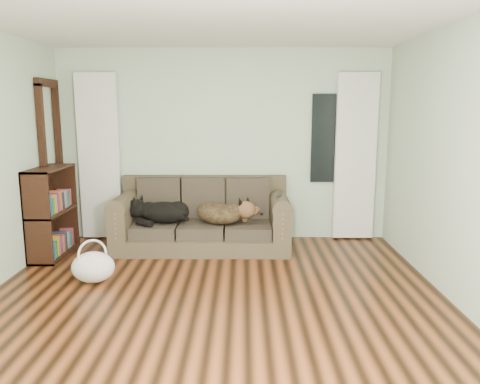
{
  "coord_description": "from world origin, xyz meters",
  "views": [
    {
      "loc": [
        0.28,
        -3.94,
        1.81
      ],
      "look_at": [
        0.23,
        1.6,
        0.81
      ],
      "focal_mm": 35.0,
      "sensor_mm": 36.0,
      "label": 1
    }
  ],
  "objects_px": {
    "dog_shepherd": "(222,213)",
    "bookshelf": "(52,216)",
    "dog_black_lab": "(162,213)",
    "tote_bag": "(93,267)",
    "sofa": "(202,214)"
  },
  "relations": [
    {
      "from": "dog_shepherd",
      "to": "bookshelf",
      "type": "bearing_deg",
      "value": 36.47
    },
    {
      "from": "dog_black_lab",
      "to": "dog_shepherd",
      "type": "distance_m",
      "value": 0.79
    },
    {
      "from": "dog_shepherd",
      "to": "tote_bag",
      "type": "xyz_separation_m",
      "value": [
        -1.31,
        -1.17,
        -0.33
      ]
    },
    {
      "from": "dog_shepherd",
      "to": "tote_bag",
      "type": "bearing_deg",
      "value": 71.71
    },
    {
      "from": "sofa",
      "to": "dog_shepherd",
      "type": "relative_size",
      "value": 3.49
    },
    {
      "from": "sofa",
      "to": "bookshelf",
      "type": "xyz_separation_m",
      "value": [
        -1.83,
        -0.31,
        0.05
      ]
    },
    {
      "from": "tote_bag",
      "to": "sofa",
      "type": "bearing_deg",
      "value": 49.88
    },
    {
      "from": "tote_bag",
      "to": "bookshelf",
      "type": "height_order",
      "value": "bookshelf"
    },
    {
      "from": "sofa",
      "to": "tote_bag",
      "type": "relative_size",
      "value": 4.96
    },
    {
      "from": "sofa",
      "to": "tote_bag",
      "type": "height_order",
      "value": "sofa"
    },
    {
      "from": "dog_black_lab",
      "to": "sofa",
      "type": "bearing_deg",
      "value": 14.72
    },
    {
      "from": "dog_black_lab",
      "to": "tote_bag",
      "type": "distance_m",
      "value": 1.35
    },
    {
      "from": "dog_shepherd",
      "to": "sofa",
      "type": "bearing_deg",
      "value": 14.78
    },
    {
      "from": "tote_bag",
      "to": "dog_black_lab",
      "type": "bearing_deg",
      "value": 66.65
    },
    {
      "from": "dog_black_lab",
      "to": "dog_shepherd",
      "type": "xyz_separation_m",
      "value": [
        0.79,
        -0.04,
        0.01
      ]
    }
  ]
}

